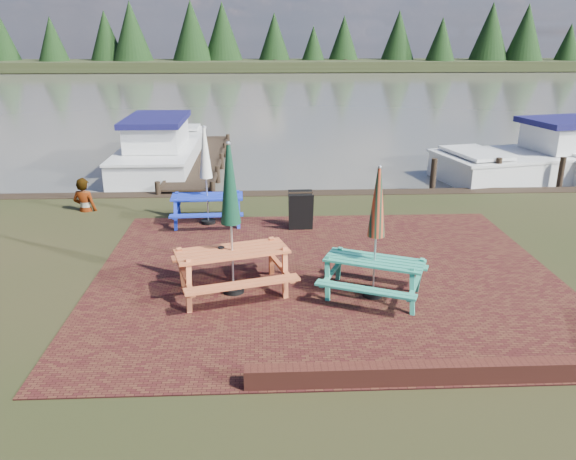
% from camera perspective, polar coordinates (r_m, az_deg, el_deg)
% --- Properties ---
extents(ground, '(120.00, 120.00, 0.00)m').
position_cam_1_polar(ground, '(10.17, 4.51, -6.99)').
color(ground, black).
rests_on(ground, ground).
extents(paving, '(9.00, 7.50, 0.02)m').
position_cam_1_polar(paving, '(11.06, 3.89, -4.64)').
color(paving, '#371211').
rests_on(paving, ground).
extents(brick_wall, '(6.21, 1.79, 0.30)m').
position_cam_1_polar(brick_wall, '(8.60, 21.26, -12.54)').
color(brick_wall, '#4C1E16').
rests_on(brick_wall, ground).
extents(water, '(120.00, 60.00, 0.02)m').
position_cam_1_polar(water, '(46.27, -1.10, 13.86)').
color(water, '#4C4B41').
rests_on(water, ground).
extents(far_treeline, '(120.00, 10.00, 8.10)m').
position_cam_1_polar(far_treeline, '(75.05, -1.74, 18.52)').
color(far_treeline, black).
rests_on(far_treeline, ground).
extents(picnic_table_teal, '(2.19, 2.09, 2.40)m').
position_cam_1_polar(picnic_table_teal, '(9.99, 8.82, -2.40)').
color(picnic_table_teal, teal).
rests_on(picnic_table_teal, ground).
extents(picnic_table_red, '(2.40, 2.24, 2.76)m').
position_cam_1_polar(picnic_table_red, '(10.04, -5.73, -1.36)').
color(picnic_table_red, '#CD6134').
rests_on(picnic_table_red, ground).
extents(picnic_table_blue, '(1.80, 1.62, 2.41)m').
position_cam_1_polar(picnic_table_blue, '(13.90, -8.24, 3.93)').
color(picnic_table_blue, '#182FB8').
rests_on(picnic_table_blue, ground).
extents(chalkboard, '(0.58, 0.56, 0.93)m').
position_cam_1_polar(chalkboard, '(13.45, 1.31, 1.99)').
color(chalkboard, black).
rests_on(chalkboard, ground).
extents(jetty, '(1.76, 9.08, 1.00)m').
position_cam_1_polar(jetty, '(20.90, -8.90, 7.07)').
color(jetty, black).
rests_on(jetty, ground).
extents(boat_jetty, '(2.56, 7.42, 2.15)m').
position_cam_1_polar(boat_jetty, '(21.12, -12.69, 7.86)').
color(boat_jetty, silver).
rests_on(boat_jetty, ground).
extents(boat_near, '(8.42, 4.44, 2.17)m').
position_cam_1_polar(boat_near, '(21.32, 25.65, 6.55)').
color(boat_near, silver).
rests_on(boat_near, ground).
extents(person, '(0.73, 0.57, 1.78)m').
position_cam_1_polar(person, '(15.74, -20.23, 4.93)').
color(person, gray).
rests_on(person, ground).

